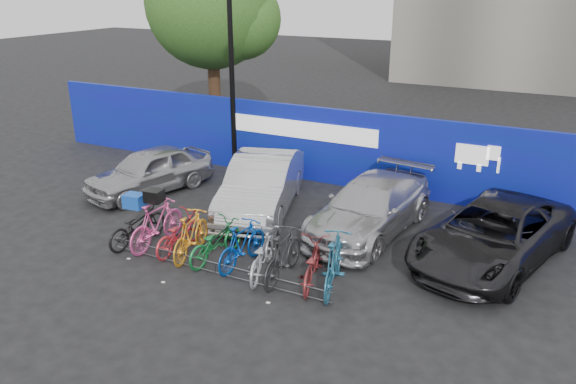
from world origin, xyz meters
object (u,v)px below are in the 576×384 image
Objects in this scene: car_2 at (370,207)px; bike_1 at (157,224)px; bike_4 at (216,241)px; bike_6 at (261,254)px; bike_3 at (191,235)px; bike_2 at (179,233)px; lamppost at (232,75)px; car_3 at (494,234)px; tree at (216,6)px; car_0 at (149,171)px; bike_5 at (242,245)px; bike_8 at (311,264)px; bike_0 at (137,225)px; bike_rack at (215,268)px; car_1 at (261,185)px; bike_9 at (334,263)px; bike_7 at (283,255)px.

bike_1 is at bearing -137.28° from car_2.
bike_4 is 1.27m from bike_6.
car_2 is at bearing -127.85° from bike_6.
bike_2 is at bearing -24.25° from bike_3.
lamppost reaches higher than car_3.
car_3 is 2.57× the size of bike_1.
car_0 is at bearing -73.36° from tree.
car_3 is at bearing -17.20° from lamppost.
bike_5 is 0.95× the size of bike_6.
bike_6 reaches higher than bike_8.
car_3 is at bearing -157.24° from bike_2.
car_2 is 2.59× the size of bike_0.
bike_4 is at bearing -137.77° from car_3.
bike_4 is (2.84, -5.41, -2.80)m from lamppost.
bike_3 is (1.57, 0.04, 0.06)m from bike_0.
tree is 4.45× the size of bike_5.
tree is 1.67× the size of car_2.
lamppost reaches higher than bike_rack.
car_1 reaches higher than bike_rack.
car_3 is 2.82× the size of bike_5.
bike_9 is (5.09, 0.16, 0.12)m from bike_0.
bike_8 is at bearing -172.87° from bike_0.
bike_2 is at bearing -5.06° from bike_7.
bike_4 is at bearing -5.48° from bike_7.
tree reaches higher than car_3.
bike_rack is 3.14× the size of bike_4.
lamppost reaches higher than bike_0.
bike_rack is 1.57m from bike_2.
bike_1 is 1.08× the size of bike_8.
bike_rack is at bearing 142.90° from bike_3.
bike_1 reaches higher than bike_7.
bike_7 is at bearing 19.65° from bike_rack.
bike_rack is at bearing -131.48° from car_3.
bike_7 is (8.20, -10.15, -4.51)m from tree.
car_2 reaches higher than bike_7.
car_3 is 5.68m from bike_5.
bike_3 is at bearing -21.52° from car_0.
car_2 is 4.80m from bike_2.
bike_8 is (0.62, 0.08, -0.09)m from bike_7.
car_0 reaches higher than bike_1.
bike_8 is at bearing -8.91° from bike_9.
car_1 reaches higher than bike_5.
car_2 reaches higher than bike_3.
bike_5 is (7.11, -10.04, -4.54)m from tree.
car_1 is 0.95× the size of car_3.
bike_0 is (4.22, -10.20, -4.59)m from tree.
bike_3 is (-6.29, -2.86, -0.15)m from car_3.
lamppost is at bearing -71.13° from bike_2.
bike_3 is at bearing -15.52° from bike_6.
bike_4 is (2.19, 0.13, -0.01)m from bike_0.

